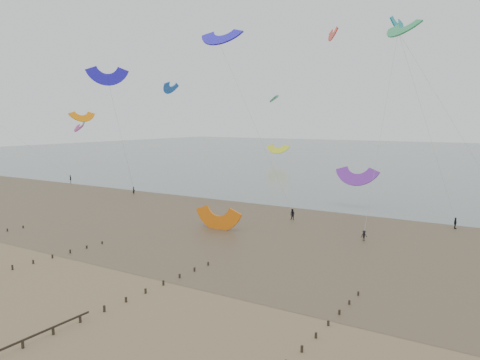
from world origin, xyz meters
name	(u,v)px	position (x,y,z in m)	size (l,w,h in m)	color
ground	(106,290)	(0.00, 0.00, 0.00)	(500.00, 500.00, 0.00)	brown
sea_and_shore	(247,222)	(-4.08, 34.40, 0.01)	(500.00, 665.00, 0.03)	#475654
kitesurfer_lead	(134,190)	(-41.55, 45.94, 0.86)	(0.63, 0.41, 1.72)	black
kitesurfers	(427,221)	(21.92, 47.48, 0.87)	(148.46, 26.46, 1.89)	black
grounded_kite	(218,229)	(-5.45, 27.67, 0.00)	(7.13, 3.73, 5.43)	orange
kites_airborne	(317,103)	(-14.30, 87.71, 21.57)	(243.46, 107.72, 46.50)	blue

